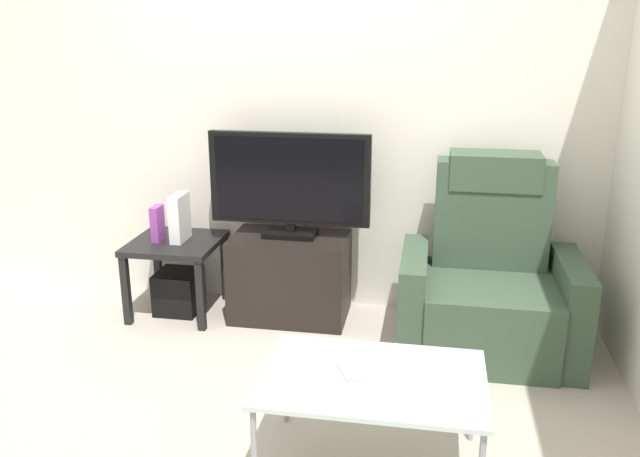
% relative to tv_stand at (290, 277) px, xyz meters
% --- Properties ---
extents(ground_plane, '(6.40, 6.40, 0.00)m').
position_rel_tv_stand_xyz_m(ground_plane, '(0.03, -0.84, -0.27)').
color(ground_plane, '#B2A899').
extents(wall_back, '(6.40, 0.06, 2.60)m').
position_rel_tv_stand_xyz_m(wall_back, '(0.03, 0.29, 1.03)').
color(wall_back, silver).
rests_on(wall_back, ground).
extents(tv_stand, '(0.71, 0.45, 0.53)m').
position_rel_tv_stand_xyz_m(tv_stand, '(0.00, 0.00, 0.00)').
color(tv_stand, black).
rests_on(tv_stand, ground).
extents(television, '(0.98, 0.20, 0.64)m').
position_rel_tv_stand_xyz_m(television, '(-0.00, 0.02, 0.60)').
color(television, black).
rests_on(television, tv_stand).
extents(recliner_armchair, '(0.98, 0.78, 1.08)m').
position_rel_tv_stand_xyz_m(recliner_armchair, '(1.19, -0.19, 0.11)').
color(recliner_armchair, '#384C38').
rests_on(recliner_armchair, ground).
extents(side_table, '(0.54, 0.54, 0.48)m').
position_rel_tv_stand_xyz_m(side_table, '(-0.72, -0.05, 0.14)').
color(side_table, black).
rests_on(side_table, ground).
extents(subwoofer_box, '(0.27, 0.27, 0.27)m').
position_rel_tv_stand_xyz_m(subwoofer_box, '(-0.72, -0.05, -0.13)').
color(subwoofer_box, black).
rests_on(subwoofer_box, ground).
extents(book_upright, '(0.05, 0.12, 0.22)m').
position_rel_tv_stand_xyz_m(book_upright, '(-0.82, -0.07, 0.32)').
color(book_upright, purple).
rests_on(book_upright, side_table).
extents(game_console, '(0.07, 0.20, 0.29)m').
position_rel_tv_stand_xyz_m(game_console, '(-0.69, -0.04, 0.36)').
color(game_console, white).
rests_on(game_console, side_table).
extents(coffee_table, '(0.90, 0.60, 0.43)m').
position_rel_tv_stand_xyz_m(coffee_table, '(0.65, -1.40, 0.14)').
color(coffee_table, '#B2C6C1').
rests_on(coffee_table, ground).
extents(cell_phone, '(0.13, 0.17, 0.01)m').
position_rel_tv_stand_xyz_m(cell_phone, '(0.56, -1.39, 0.17)').
color(cell_phone, '#B7B7BC').
rests_on(cell_phone, coffee_table).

